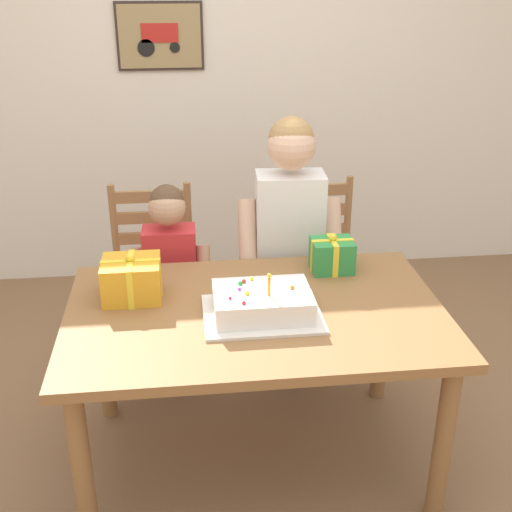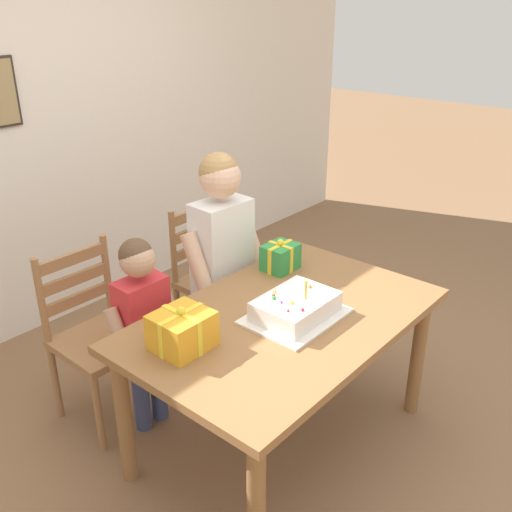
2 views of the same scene
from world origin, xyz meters
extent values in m
plane|color=#846042|center=(0.00, 0.00, 0.00)|extent=(20.00, 20.00, 0.00)
cube|color=silver|center=(0.00, 1.95, 1.30)|extent=(6.40, 0.08, 2.60)
cube|color=#332823|center=(-0.35, 1.90, 1.54)|extent=(0.51, 0.02, 0.39)
cube|color=#9E8456|center=(-0.35, 1.90, 1.54)|extent=(0.48, 0.01, 0.36)
cube|color=red|center=(-0.35, 1.89, 1.56)|extent=(0.22, 0.01, 0.11)
cylinder|color=black|center=(-0.43, 1.89, 1.47)|extent=(0.10, 0.01, 0.10)
cylinder|color=black|center=(-0.26, 1.89, 1.47)|extent=(0.06, 0.01, 0.06)
cube|color=olive|center=(0.00, 0.00, 0.71)|extent=(1.44, 0.93, 0.04)
cylinder|color=olive|center=(-0.64, -0.38, 0.34)|extent=(0.07, 0.07, 0.69)
cylinder|color=olive|center=(0.64, -0.38, 0.34)|extent=(0.07, 0.07, 0.69)
cylinder|color=olive|center=(-0.64, 0.38, 0.34)|extent=(0.07, 0.07, 0.69)
cylinder|color=olive|center=(0.64, 0.38, 0.34)|extent=(0.07, 0.07, 0.69)
cube|color=white|center=(0.02, -0.05, 0.73)|extent=(0.44, 0.34, 0.01)
cube|color=white|center=(0.02, -0.05, 0.78)|extent=(0.36, 0.26, 0.09)
cylinder|color=orange|center=(0.04, -0.09, 0.86)|extent=(0.01, 0.01, 0.07)
sphere|color=yellow|center=(0.04, -0.09, 0.91)|extent=(0.02, 0.02, 0.02)
sphere|color=green|center=(-0.06, 0.01, 0.83)|extent=(0.02, 0.02, 0.02)
sphere|color=red|center=(-0.04, 0.03, 0.83)|extent=(0.02, 0.02, 0.02)
sphere|color=red|center=(-0.10, -0.10, 0.83)|extent=(0.01, 0.01, 0.01)
sphere|color=red|center=(-0.06, -0.14, 0.83)|extent=(0.02, 0.02, 0.02)
sphere|color=purple|center=(-0.06, -0.03, 0.83)|extent=(0.01, 0.01, 0.01)
sphere|color=orange|center=(0.13, -0.04, 0.83)|extent=(0.02, 0.02, 0.02)
sphere|color=yellow|center=(-0.01, 0.05, 0.83)|extent=(0.02, 0.02, 0.02)
sphere|color=yellow|center=(-0.04, -0.07, 0.83)|extent=(0.02, 0.02, 0.02)
cube|color=gold|center=(-0.47, 0.16, 0.80)|extent=(0.22, 0.20, 0.16)
cube|color=yellow|center=(-0.47, 0.16, 0.80)|extent=(0.23, 0.02, 0.16)
cube|color=yellow|center=(-0.47, 0.16, 0.80)|extent=(0.02, 0.21, 0.16)
sphere|color=yellow|center=(-0.47, 0.16, 0.90)|extent=(0.04, 0.04, 0.04)
cube|color=#2D8E42|center=(0.36, 0.31, 0.79)|extent=(0.18, 0.14, 0.14)
cube|color=yellow|center=(0.36, 0.31, 0.79)|extent=(0.18, 0.02, 0.14)
cube|color=yellow|center=(0.36, 0.31, 0.79)|extent=(0.02, 0.15, 0.14)
sphere|color=yellow|center=(0.36, 0.31, 0.88)|extent=(0.04, 0.04, 0.04)
cube|color=#996B42|center=(-0.43, 0.81, 0.45)|extent=(0.43, 0.43, 0.04)
cylinder|color=#996B42|center=(-0.24, 0.62, 0.21)|extent=(0.04, 0.04, 0.43)
cylinder|color=#996B42|center=(-0.62, 0.63, 0.21)|extent=(0.04, 0.04, 0.43)
cylinder|color=#996B42|center=(-0.23, 1.00, 0.21)|extent=(0.04, 0.04, 0.43)
cylinder|color=#996B42|center=(-0.61, 1.01, 0.21)|extent=(0.04, 0.04, 0.43)
cylinder|color=#996B42|center=(-0.23, 1.00, 0.70)|extent=(0.04, 0.04, 0.45)
cylinder|color=#996B42|center=(-0.61, 1.01, 0.70)|extent=(0.04, 0.04, 0.45)
cube|color=#996B42|center=(-0.42, 1.00, 0.63)|extent=(0.36, 0.03, 0.06)
cube|color=#996B42|center=(-0.42, 1.00, 0.74)|extent=(0.36, 0.03, 0.06)
cube|color=#996B42|center=(-0.42, 1.00, 0.85)|extent=(0.36, 0.03, 0.06)
cube|color=#996B42|center=(0.43, 0.81, 0.45)|extent=(0.43, 0.43, 0.04)
cylinder|color=#996B42|center=(0.62, 0.63, 0.21)|extent=(0.04, 0.04, 0.43)
cylinder|color=#996B42|center=(0.24, 0.62, 0.21)|extent=(0.04, 0.04, 0.43)
cylinder|color=#996B42|center=(0.61, 1.01, 0.21)|extent=(0.04, 0.04, 0.43)
cylinder|color=#996B42|center=(0.23, 1.00, 0.21)|extent=(0.04, 0.04, 0.43)
cylinder|color=#996B42|center=(0.61, 1.01, 0.70)|extent=(0.04, 0.04, 0.45)
cylinder|color=#996B42|center=(0.23, 1.00, 0.70)|extent=(0.04, 0.04, 0.45)
cube|color=#996B42|center=(0.42, 1.00, 0.63)|extent=(0.36, 0.03, 0.06)
cube|color=#996B42|center=(0.42, 1.00, 0.74)|extent=(0.36, 0.03, 0.06)
cube|color=#996B42|center=(0.42, 1.00, 0.85)|extent=(0.36, 0.03, 0.06)
cylinder|color=#38426B|center=(0.30, 0.60, 0.25)|extent=(0.11, 0.11, 0.50)
cylinder|color=#38426B|center=(0.16, 0.60, 0.25)|extent=(0.11, 0.11, 0.50)
cube|color=white|center=(0.23, 0.60, 0.79)|extent=(0.32, 0.21, 0.57)
cylinder|color=#E0B293|center=(0.42, 0.55, 0.77)|extent=(0.10, 0.24, 0.38)
cylinder|color=#E0B293|center=(0.03, 0.57, 0.77)|extent=(0.10, 0.24, 0.38)
sphere|color=#E0B293|center=(0.23, 0.60, 1.20)|extent=(0.21, 0.21, 0.21)
sphere|color=#A87F4C|center=(0.23, 0.61, 1.23)|extent=(0.20, 0.20, 0.20)
cylinder|color=#38426B|center=(-0.27, 0.60, 0.19)|extent=(0.08, 0.08, 0.39)
cylinder|color=#38426B|center=(-0.38, 0.60, 0.19)|extent=(0.08, 0.08, 0.39)
cube|color=red|center=(-0.33, 0.60, 0.61)|extent=(0.24, 0.16, 0.44)
cylinder|color=tan|center=(-0.18, 0.57, 0.60)|extent=(0.07, 0.19, 0.30)
cylinder|color=tan|center=(-0.48, 0.58, 0.60)|extent=(0.07, 0.19, 0.30)
sphere|color=tan|center=(-0.33, 0.60, 0.94)|extent=(0.17, 0.17, 0.17)
sphere|color=brown|center=(-0.33, 0.61, 0.96)|extent=(0.16, 0.16, 0.16)
camera|label=1|loc=(-0.25, -2.18, 1.94)|focal=46.01mm
camera|label=2|loc=(-1.79, -1.36, 2.05)|focal=40.45mm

